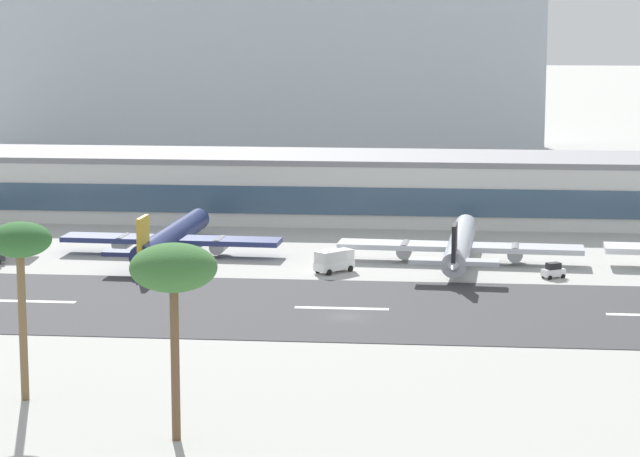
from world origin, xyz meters
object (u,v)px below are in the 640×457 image
(service_box_truck_0, at_px, (334,260))
(palm_tree_0, at_px, (20,245))
(palm_tree_1, at_px, (173,271))
(airliner_gold_tail_gate_1, at_px, (170,239))
(terminal_building, at_px, (342,186))
(airliner_black_tail_gate_2, at_px, (460,246))
(service_baggage_tug_1, at_px, (553,271))
(distant_hotel_block, at_px, (265,60))

(service_box_truck_0, distance_m, palm_tree_0, 71.79)
(palm_tree_1, bearing_deg, airliner_gold_tail_gate_1, 102.35)
(terminal_building, xyz_separation_m, palm_tree_0, (-21.33, -115.40, 9.51))
(airliner_black_tail_gate_2, bearing_deg, terminal_building, 30.42)
(airliner_gold_tail_gate_1, bearing_deg, palm_tree_0, -175.98)
(palm_tree_1, bearing_deg, service_box_truck_0, 84.66)
(terminal_building, bearing_deg, service_baggage_tug_1, -55.73)
(palm_tree_0, relative_size, palm_tree_1, 0.99)
(distant_hotel_block, distance_m, airliner_gold_tail_gate_1, 157.97)
(airliner_gold_tail_gate_1, bearing_deg, airliner_black_tail_gate_2, -89.59)
(airliner_gold_tail_gate_1, height_order, airliner_black_tail_gate_2, airliner_gold_tail_gate_1)
(airliner_black_tail_gate_2, bearing_deg, palm_tree_1, 166.68)
(airliner_gold_tail_gate_1, relative_size, airliner_black_tail_gate_2, 1.01)
(terminal_building, height_order, airliner_gold_tail_gate_1, terminal_building)
(service_box_truck_0, distance_m, service_baggage_tug_1, 31.18)
(airliner_black_tail_gate_2, distance_m, palm_tree_0, 86.75)
(terminal_building, relative_size, distant_hotel_block, 1.32)
(service_baggage_tug_1, distance_m, palm_tree_1, 86.18)
(terminal_building, xyz_separation_m, palm_tree_1, (-4.09, -126.10, 9.50))
(airliner_gold_tail_gate_1, height_order, palm_tree_0, palm_tree_0)
(terminal_building, relative_size, palm_tree_1, 10.85)
(distant_hotel_block, relative_size, airliner_black_tail_gate_2, 3.64)
(airliner_black_tail_gate_2, bearing_deg, service_box_truck_0, 118.37)
(service_box_truck_0, bearing_deg, distant_hotel_block, 53.14)
(distant_hotel_block, xyz_separation_m, palm_tree_1, (26.20, -243.49, -8.15))
(service_baggage_tug_1, bearing_deg, airliner_black_tail_gate_2, 113.02)
(service_baggage_tug_1, bearing_deg, palm_tree_1, -148.10)
(airliner_black_tail_gate_2, height_order, service_baggage_tug_1, airliner_black_tail_gate_2)
(palm_tree_0, bearing_deg, airliner_black_tail_gate_2, 60.40)
(distant_hotel_block, relative_size, airliner_gold_tail_gate_1, 3.61)
(distant_hotel_block, distance_m, palm_tree_0, 233.10)
(airliner_gold_tail_gate_1, bearing_deg, service_box_truck_0, -108.63)
(airliner_gold_tail_gate_1, xyz_separation_m, airliner_black_tail_gate_2, (44.21, -1.74, -0.02))
(terminal_building, distance_m, palm_tree_1, 126.53)
(terminal_building, bearing_deg, service_box_truck_0, -86.41)
(service_box_truck_0, xyz_separation_m, palm_tree_1, (-7.18, -76.84, 13.54))
(distant_hotel_block, relative_size, palm_tree_0, 8.26)
(airliner_gold_tail_gate_1, xyz_separation_m, service_box_truck_0, (26.23, -10.22, -0.89))
(service_baggage_tug_1, height_order, palm_tree_1, palm_tree_1)
(service_baggage_tug_1, bearing_deg, distant_hotel_block, 79.77)
(palm_tree_1, bearing_deg, terminal_building, 88.14)
(airliner_gold_tail_gate_1, xyz_separation_m, palm_tree_1, (19.05, -87.06, 12.64))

